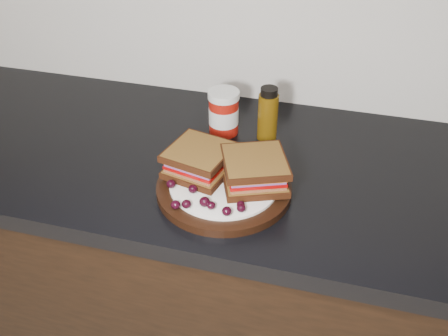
% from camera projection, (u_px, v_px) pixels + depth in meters
% --- Properties ---
extents(base_cabinets, '(3.96, 0.58, 0.86)m').
position_uv_depth(base_cabinets, '(246.00, 299.00, 1.40)').
color(base_cabinets, black).
rests_on(base_cabinets, ground_plane).
extents(countertop, '(3.98, 0.60, 0.04)m').
position_uv_depth(countertop, '(251.00, 170.00, 1.13)').
color(countertop, black).
rests_on(countertop, base_cabinets).
extents(plate, '(0.28, 0.28, 0.02)m').
position_uv_depth(plate, '(224.00, 188.00, 1.03)').
color(plate, black).
rests_on(plate, countertop).
extents(sandwich_left, '(0.15, 0.15, 0.06)m').
position_uv_depth(sandwich_left, '(199.00, 160.00, 1.04)').
color(sandwich_left, brown).
rests_on(sandwich_left, plate).
extents(sandwich_right, '(0.16, 0.16, 0.06)m').
position_uv_depth(sandwich_right, '(254.00, 170.00, 1.01)').
color(sandwich_right, brown).
rests_on(sandwich_right, plate).
extents(grape_0, '(0.02, 0.02, 0.02)m').
position_uv_depth(grape_0, '(171.00, 184.00, 1.01)').
color(grape_0, black).
rests_on(grape_0, plate).
extents(grape_1, '(0.02, 0.02, 0.02)m').
position_uv_depth(grape_1, '(193.00, 189.00, 0.99)').
color(grape_1, black).
rests_on(grape_1, plate).
extents(grape_2, '(0.02, 0.02, 0.02)m').
position_uv_depth(grape_2, '(176.00, 205.00, 0.95)').
color(grape_2, black).
rests_on(grape_2, plate).
extents(grape_3, '(0.02, 0.02, 0.02)m').
position_uv_depth(grape_3, '(186.00, 204.00, 0.96)').
color(grape_3, black).
rests_on(grape_3, plate).
extents(grape_4, '(0.02, 0.02, 0.02)m').
position_uv_depth(grape_4, '(205.00, 202.00, 0.96)').
color(grape_4, black).
rests_on(grape_4, plate).
extents(grape_5, '(0.02, 0.02, 0.02)m').
position_uv_depth(grape_5, '(211.00, 205.00, 0.95)').
color(grape_5, black).
rests_on(grape_5, plate).
extents(grape_6, '(0.02, 0.02, 0.02)m').
position_uv_depth(grape_6, '(227.00, 211.00, 0.94)').
color(grape_6, black).
rests_on(grape_6, plate).
extents(grape_7, '(0.02, 0.02, 0.02)m').
position_uv_depth(grape_7, '(241.00, 208.00, 0.95)').
color(grape_7, black).
rests_on(grape_7, plate).
extents(grape_8, '(0.02, 0.02, 0.02)m').
position_uv_depth(grape_8, '(241.00, 205.00, 0.95)').
color(grape_8, black).
rests_on(grape_8, plate).
extents(grape_9, '(0.02, 0.02, 0.02)m').
position_uv_depth(grape_9, '(243.00, 190.00, 0.99)').
color(grape_9, black).
rests_on(grape_9, plate).
extents(grape_10, '(0.02, 0.02, 0.02)m').
position_uv_depth(grape_10, '(270.00, 189.00, 0.99)').
color(grape_10, black).
rests_on(grape_10, plate).
extents(grape_11, '(0.02, 0.02, 0.02)m').
position_uv_depth(grape_11, '(261.00, 187.00, 1.00)').
color(grape_11, black).
rests_on(grape_11, plate).
extents(grape_12, '(0.02, 0.02, 0.02)m').
position_uv_depth(grape_12, '(267.00, 177.00, 1.02)').
color(grape_12, black).
rests_on(grape_12, plate).
extents(grape_13, '(0.02, 0.02, 0.02)m').
position_uv_depth(grape_13, '(258.00, 168.00, 1.05)').
color(grape_13, black).
rests_on(grape_13, plate).
extents(grape_14, '(0.02, 0.02, 0.02)m').
position_uv_depth(grape_14, '(203.00, 163.00, 1.07)').
color(grape_14, black).
rests_on(grape_14, plate).
extents(grape_15, '(0.02, 0.02, 0.02)m').
position_uv_depth(grape_15, '(205.00, 169.00, 1.04)').
color(grape_15, black).
rests_on(grape_15, plate).
extents(grape_16, '(0.02, 0.02, 0.02)m').
position_uv_depth(grape_16, '(189.00, 169.00, 1.05)').
color(grape_16, black).
rests_on(grape_16, plate).
extents(grape_17, '(0.02, 0.02, 0.02)m').
position_uv_depth(grape_17, '(185.00, 173.00, 1.03)').
color(grape_17, black).
rests_on(grape_17, plate).
extents(grape_18, '(0.02, 0.02, 0.02)m').
position_uv_depth(grape_18, '(198.00, 162.00, 1.07)').
color(grape_18, black).
rests_on(grape_18, plate).
extents(grape_19, '(0.02, 0.02, 0.02)m').
position_uv_depth(grape_19, '(198.00, 162.00, 1.07)').
color(grape_19, black).
rests_on(grape_19, plate).
extents(grape_20, '(0.02, 0.02, 0.02)m').
position_uv_depth(grape_20, '(194.00, 177.00, 1.02)').
color(grape_20, black).
rests_on(grape_20, plate).
extents(condiment_jar, '(0.09, 0.09, 0.11)m').
position_uv_depth(condiment_jar, '(224.00, 112.00, 1.19)').
color(condiment_jar, '#9C140B').
rests_on(condiment_jar, countertop).
extents(oil_bottle, '(0.06, 0.06, 0.13)m').
position_uv_depth(oil_bottle, '(268.00, 114.00, 1.17)').
color(oil_bottle, '#513608').
rests_on(oil_bottle, countertop).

